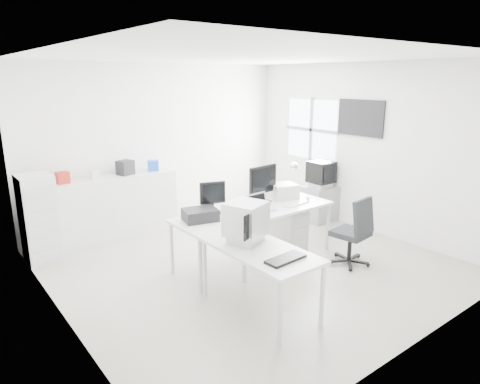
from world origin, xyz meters
TOP-DOWN VIEW (x-y plane):
  - floor at (0.00, 0.00)m, footprint 5.00×5.00m
  - ceiling at (0.00, 0.00)m, footprint 5.00×5.00m
  - back_wall at (0.00, 2.50)m, footprint 5.00×0.02m
  - left_wall at (-2.50, 0.00)m, footprint 0.02×5.00m
  - right_wall at (2.50, 0.00)m, footprint 0.02×5.00m
  - window at (2.48, 1.20)m, footprint 0.02×1.20m
  - wall_picture at (2.47, 0.10)m, footprint 0.04×0.90m
  - main_desk at (0.14, 0.03)m, footprint 2.40×0.80m
  - side_desk at (-0.71, -1.07)m, footprint 0.70×1.40m
  - drawer_pedestal at (0.84, 0.08)m, footprint 0.40×0.50m
  - inkjet_printer at (-0.71, 0.13)m, footprint 0.50×0.43m
  - lcd_monitor_small at (-0.41, 0.28)m, footprint 0.40×0.30m
  - lcd_monitor_large at (0.49, 0.28)m, footprint 0.56×0.27m
  - laptop at (0.19, -0.07)m, footprint 0.36×0.37m
  - white_keyboard at (0.79, -0.12)m, footprint 0.46×0.20m
  - white_mouse at (1.09, -0.07)m, footprint 0.06×0.06m
  - laser_printer at (0.89, 0.25)m, footprint 0.47×0.43m
  - desk_lamp at (1.24, 0.33)m, footprint 0.17×0.17m
  - crt_monitor at (-0.71, -0.82)m, footprint 0.49×0.49m
  - black_keyboard at (-0.71, -1.47)m, footprint 0.46×0.21m
  - office_chair at (1.11, -0.88)m, footprint 0.65×0.65m
  - tv_cabinet at (2.22, 0.68)m, footprint 0.59×0.48m
  - crt_tv at (2.22, 0.68)m, footprint 0.50×0.48m
  - sideboard at (-1.01, 2.24)m, footprint 2.00×0.50m
  - clutter_box_a at (-1.81, 2.24)m, footprint 0.18×0.17m
  - clutter_box_b at (-1.31, 2.24)m, footprint 0.14×0.13m
  - clutter_box_c at (-0.81, 2.24)m, footprint 0.29×0.27m
  - clutter_box_d at (-0.31, 2.24)m, footprint 0.23×0.22m
  - clutter_bottle at (-2.11, 2.28)m, footprint 0.07×0.07m
  - filing_cabinet at (-2.28, 1.89)m, footprint 0.44×0.52m

SIDE VIEW (x-z plane):
  - floor at x=0.00m, z-range -0.01..0.01m
  - drawer_pedestal at x=0.84m, z-range 0.00..0.60m
  - tv_cabinet at x=2.22m, z-range 0.00..0.64m
  - main_desk at x=0.14m, z-range 0.00..0.75m
  - side_desk at x=-0.71m, z-range 0.00..0.75m
  - sideboard at x=-1.01m, z-range 0.00..1.00m
  - office_chair at x=1.11m, z-range 0.00..1.00m
  - filing_cabinet at x=-2.28m, z-range 0.00..1.26m
  - white_keyboard at x=0.79m, z-range 0.75..0.77m
  - black_keyboard at x=-0.71m, z-range 0.75..0.78m
  - white_mouse at x=1.09m, z-range 0.75..0.81m
  - inkjet_printer at x=-0.71m, z-range 0.75..0.90m
  - laser_printer at x=0.89m, z-range 0.75..0.97m
  - laptop at x=0.19m, z-range 0.75..0.98m
  - crt_tv at x=2.22m, z-range 0.64..1.09m
  - lcd_monitor_small at x=-0.41m, z-range 0.75..1.19m
  - crt_monitor at x=-0.71m, z-range 0.75..1.19m
  - desk_lamp at x=1.24m, z-range 0.75..1.24m
  - lcd_monitor_large at x=0.49m, z-range 0.75..1.31m
  - clutter_box_b at x=-1.31m, z-range 1.00..1.13m
  - clutter_box_a at x=-1.81m, z-range 1.00..1.18m
  - clutter_box_d at x=-0.31m, z-range 1.00..1.18m
  - clutter_bottle at x=-2.11m, z-range 1.00..1.22m
  - clutter_box_c at x=-0.81m, z-range 1.00..1.24m
  - back_wall at x=0.00m, z-range 0.00..2.80m
  - left_wall at x=-2.50m, z-range 0.00..2.80m
  - right_wall at x=2.50m, z-range 0.00..2.80m
  - window at x=2.48m, z-range 1.05..2.15m
  - wall_picture at x=2.47m, z-range 1.60..2.20m
  - ceiling at x=0.00m, z-range 2.79..2.80m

